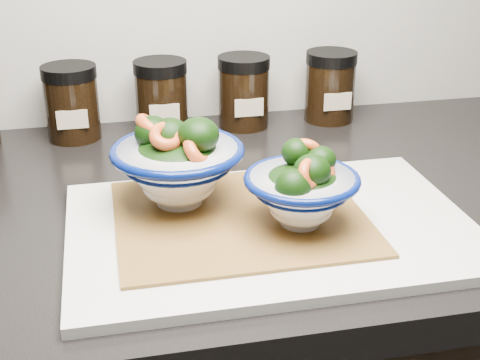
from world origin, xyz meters
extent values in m
cube|color=black|center=(0.00, 1.45, 0.88)|extent=(3.50, 0.60, 0.04)
cube|color=silver|center=(0.11, 1.34, 0.91)|extent=(0.45, 0.30, 0.01)
cube|color=#A67231|center=(0.08, 1.35, 0.91)|extent=(0.28, 0.24, 0.00)
cylinder|color=white|center=(0.02, 1.40, 0.92)|extent=(0.05, 0.05, 0.01)
ellipsoid|color=white|center=(0.02, 1.40, 0.94)|extent=(0.09, 0.09, 0.04)
torus|color=#051352|center=(0.02, 1.40, 0.98)|extent=(0.15, 0.15, 0.01)
torus|color=#051352|center=(0.02, 1.40, 0.97)|extent=(0.13, 0.13, 0.00)
ellipsoid|color=black|center=(0.02, 1.40, 0.97)|extent=(0.11, 0.11, 0.05)
ellipsoid|color=black|center=(0.04, 1.39, 1.00)|extent=(0.05, 0.05, 0.04)
cylinder|color=#477233|center=(0.04, 1.39, 0.99)|extent=(0.02, 0.02, 0.03)
ellipsoid|color=black|center=(0.01, 1.41, 0.99)|extent=(0.05, 0.05, 0.05)
cylinder|color=#477233|center=(0.01, 1.41, 0.98)|extent=(0.02, 0.02, 0.03)
ellipsoid|color=black|center=(-0.01, 1.42, 1.00)|extent=(0.04, 0.04, 0.04)
cylinder|color=#477233|center=(-0.01, 1.42, 0.98)|extent=(0.02, 0.01, 0.03)
torus|color=#CE5326|center=(-0.01, 1.43, 1.00)|extent=(0.06, 0.06, 0.04)
torus|color=#CE5326|center=(0.02, 1.39, 0.99)|extent=(0.07, 0.07, 0.04)
torus|color=#CE5326|center=(0.01, 1.40, 1.00)|extent=(0.06, 0.06, 0.04)
torus|color=#CE5326|center=(0.04, 1.38, 0.99)|extent=(0.05, 0.05, 0.05)
cylinder|color=#CCBC8E|center=(0.03, 1.41, 0.99)|extent=(0.02, 0.02, 0.01)
cylinder|color=#CCBC8E|center=(0.01, 1.43, 0.99)|extent=(0.02, 0.02, 0.01)
cylinder|color=white|center=(0.14, 1.32, 0.92)|extent=(0.04, 0.04, 0.01)
ellipsoid|color=white|center=(0.14, 1.32, 0.93)|extent=(0.07, 0.07, 0.03)
torus|color=#051352|center=(0.14, 1.32, 0.97)|extent=(0.13, 0.13, 0.01)
torus|color=#051352|center=(0.14, 1.32, 0.96)|extent=(0.11, 0.11, 0.00)
ellipsoid|color=black|center=(0.14, 1.32, 0.96)|extent=(0.09, 0.09, 0.04)
ellipsoid|color=black|center=(0.13, 1.29, 0.97)|extent=(0.04, 0.04, 0.04)
cylinder|color=#477233|center=(0.13, 1.29, 0.96)|extent=(0.02, 0.01, 0.03)
ellipsoid|color=black|center=(0.14, 1.35, 0.99)|extent=(0.03, 0.03, 0.03)
cylinder|color=#477233|center=(0.14, 1.35, 0.98)|extent=(0.01, 0.01, 0.02)
ellipsoid|color=black|center=(0.13, 1.31, 0.97)|extent=(0.03, 0.03, 0.03)
cylinder|color=#477233|center=(0.13, 1.31, 0.96)|extent=(0.01, 0.01, 0.02)
ellipsoid|color=black|center=(0.17, 1.33, 0.99)|extent=(0.03, 0.03, 0.03)
cylinder|color=#477233|center=(0.17, 1.33, 0.97)|extent=(0.01, 0.01, 0.02)
ellipsoid|color=black|center=(0.15, 1.31, 0.98)|extent=(0.04, 0.04, 0.04)
cylinder|color=#477233|center=(0.15, 1.31, 0.97)|extent=(0.01, 0.02, 0.03)
torus|color=#CE5326|center=(0.14, 1.30, 0.99)|extent=(0.05, 0.04, 0.05)
torus|color=#CE5326|center=(0.13, 1.31, 0.97)|extent=(0.04, 0.03, 0.04)
torus|color=#CE5326|center=(0.15, 1.35, 0.99)|extent=(0.05, 0.04, 0.05)
torus|color=#CE5326|center=(0.17, 1.34, 0.98)|extent=(0.05, 0.05, 0.04)
torus|color=#CE5326|center=(0.16, 1.32, 0.98)|extent=(0.05, 0.04, 0.05)
cylinder|color=#CCBC8E|center=(0.15, 1.33, 0.99)|extent=(0.02, 0.02, 0.01)
cylinder|color=black|center=(-0.11, 1.69, 0.95)|extent=(0.08, 0.08, 0.09)
cylinder|color=black|center=(-0.11, 1.69, 1.00)|extent=(0.08, 0.08, 0.02)
cube|color=#C6B793|center=(-0.11, 1.65, 0.94)|extent=(0.05, 0.00, 0.03)
cylinder|color=black|center=(0.03, 1.69, 0.95)|extent=(0.08, 0.08, 0.09)
cylinder|color=black|center=(0.03, 1.69, 1.00)|extent=(0.08, 0.08, 0.02)
cube|color=#C6B793|center=(0.03, 1.65, 0.94)|extent=(0.04, 0.00, 0.03)
cylinder|color=black|center=(0.16, 1.69, 0.95)|extent=(0.08, 0.08, 0.09)
cylinder|color=black|center=(0.16, 1.69, 1.00)|extent=(0.08, 0.08, 0.02)
cube|color=#C6B793|center=(0.16, 1.65, 0.94)|extent=(0.04, 0.00, 0.03)
cylinder|color=black|center=(0.30, 1.69, 0.95)|extent=(0.08, 0.08, 0.09)
cylinder|color=black|center=(0.30, 1.69, 1.00)|extent=(0.08, 0.08, 0.02)
cube|color=#C6B793|center=(0.30, 1.65, 0.94)|extent=(0.05, 0.00, 0.03)
camera|label=1|loc=(-0.06, 0.70, 1.27)|focal=50.00mm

